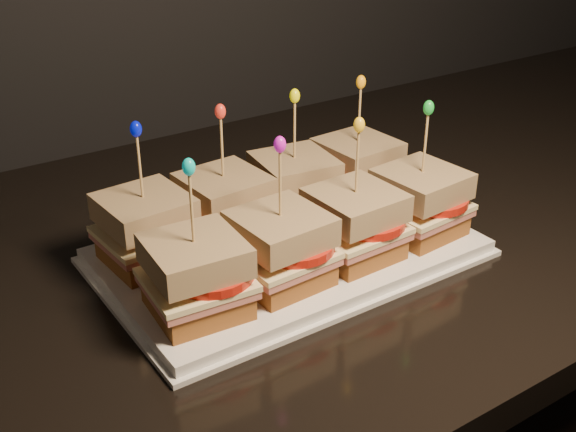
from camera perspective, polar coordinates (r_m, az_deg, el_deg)
granite_slab at (r=0.90m, az=-1.23°, el=-2.02°), size 2.53×0.75×0.04m
platter at (r=0.82m, az=0.00°, el=-2.86°), size 0.40×0.25×0.02m
platter_rim at (r=0.82m, az=0.00°, el=-3.22°), size 0.42×0.26×0.01m
sandwich_0_bread_bot at (r=0.80m, az=-10.98°, el=-2.69°), size 0.09×0.09×0.02m
sandwich_0_ham at (r=0.79m, az=-11.08°, el=-1.69°), size 0.10×0.10×0.01m
sandwich_0_cheese at (r=0.79m, az=-11.12°, el=-1.25°), size 0.10×0.10×0.01m
sandwich_0_tomato at (r=0.78m, az=-10.19°, el=-0.71°), size 0.09×0.09×0.01m
sandwich_0_bread_top at (r=0.77m, az=-11.30°, el=0.50°), size 0.09×0.09×0.03m
sandwich_0_pick at (r=0.75m, az=-11.60°, el=3.54°), size 0.00×0.00×0.09m
sandwich_0_frill at (r=0.74m, az=-11.93°, el=6.74°), size 0.01×0.01×0.02m
sandwich_1_bread_bot at (r=0.83m, az=-4.96°, el=-0.89°), size 0.09×0.09×0.02m
sandwich_1_ham at (r=0.82m, az=-5.00°, el=0.08°), size 0.10×0.10×0.01m
sandwich_1_cheese at (r=0.82m, az=-5.02°, el=0.52°), size 0.10×0.10×0.01m
sandwich_1_tomato at (r=0.82m, az=-4.11°, el=1.04°), size 0.09×0.09×0.01m
sandwich_1_bread_top at (r=0.81m, az=-5.10°, el=2.21°), size 0.09×0.09×0.03m
sandwich_1_pick at (r=0.79m, az=-5.23°, el=5.15°), size 0.00×0.00×0.09m
sandwich_1_frill at (r=0.78m, az=-5.37°, el=8.23°), size 0.01×0.01×0.02m
sandwich_2_bread_bot at (r=0.88m, az=0.50°, el=0.76°), size 0.10×0.10×0.02m
sandwich_2_ham at (r=0.87m, az=0.50°, el=1.69°), size 0.10×0.10×0.01m
sandwich_2_cheese at (r=0.87m, az=0.51°, el=2.11°), size 0.11×0.10×0.01m
sandwich_2_tomato at (r=0.86m, az=1.39°, el=2.61°), size 0.09×0.09×0.01m
sandwich_2_bread_top at (r=0.86m, az=0.51°, el=3.74°), size 0.10×0.10×0.03m
sandwich_2_pick at (r=0.84m, az=0.53°, el=6.54°), size 0.00×0.00×0.09m
sandwich_2_frill at (r=0.82m, az=0.54°, el=9.48°), size 0.01×0.01×0.02m
sandwich_3_bread_bot at (r=0.93m, az=5.39°, el=2.23°), size 0.09×0.09×0.02m
sandwich_3_ham at (r=0.92m, az=5.43°, el=3.12°), size 0.10×0.09×0.01m
sandwich_3_cheese at (r=0.92m, az=5.45°, el=3.52°), size 0.10×0.10×0.01m
sandwich_3_tomato at (r=0.92m, az=6.29°, el=3.98°), size 0.09×0.09×0.01m
sandwich_3_bread_top at (r=0.91m, az=5.53°, el=5.06°), size 0.09×0.09×0.03m
sandwich_3_pick at (r=0.89m, az=5.65°, el=7.73°), size 0.00×0.00×0.09m
sandwich_3_frill at (r=0.88m, az=5.79°, el=10.49°), size 0.01×0.01×0.02m
sandwich_4_bread_bot at (r=0.71m, az=-7.14°, el=-6.58°), size 0.09×0.09×0.02m
sandwich_4_ham at (r=0.70m, az=-7.22°, el=-5.50°), size 0.10×0.10×0.01m
sandwich_4_cheese at (r=0.69m, az=-7.25°, el=-5.01°), size 0.10×0.10×0.01m
sandwich_4_tomato at (r=0.69m, az=-6.17°, el=-4.42°), size 0.09×0.09×0.01m
sandwich_4_bread_top at (r=0.68m, az=-7.38°, el=-3.10°), size 0.09×0.09×0.03m
sandwich_4_pick at (r=0.66m, az=-7.61°, el=0.26°), size 0.00×0.00×0.09m
sandwich_4_frill at (r=0.64m, az=-7.85°, el=3.86°), size 0.01×0.01×0.02m
sandwich_5_bread_bot at (r=0.75m, az=-0.59°, el=-4.34°), size 0.09×0.09×0.02m
sandwich_5_ham at (r=0.74m, az=-0.59°, el=-3.29°), size 0.10×0.09×0.01m
sandwich_5_cheese at (r=0.73m, az=-0.60°, el=-2.82°), size 0.10×0.10×0.01m
sandwich_5_tomato at (r=0.73m, az=0.44°, el=-2.24°), size 0.09×0.09×0.01m
sandwich_5_bread_top at (r=0.72m, az=-0.61°, el=-0.98°), size 0.09×0.09×0.03m
sandwich_5_pick at (r=0.70m, az=-0.62°, el=2.25°), size 0.00×0.00×0.09m
sandwich_5_frill at (r=0.68m, az=-0.64°, el=5.68°), size 0.01×0.01×0.02m
sandwich_6_bread_bot at (r=0.80m, az=5.19°, el=-2.30°), size 0.09×0.09×0.02m
sandwich_6_ham at (r=0.79m, az=5.24°, el=-1.30°), size 0.10×0.09×0.01m
sandwich_6_cheese at (r=0.78m, az=5.26°, el=-0.85°), size 0.10×0.09×0.01m
sandwich_6_tomato at (r=0.78m, az=6.24°, el=-0.30°), size 0.09×0.09×0.01m
sandwich_6_bread_top at (r=0.77m, az=5.34°, el=0.91°), size 0.09×0.09×0.03m
sandwich_6_pick at (r=0.75m, az=5.49°, el=3.96°), size 0.00×0.00×0.09m
sandwich_6_frill at (r=0.74m, az=5.64°, el=7.18°), size 0.01×0.01×0.02m
sandwich_7_bread_bot at (r=0.85m, az=10.23°, el=-0.50°), size 0.09×0.09×0.02m
sandwich_7_ham at (r=0.85m, az=10.32°, el=0.45°), size 0.10×0.10×0.01m
sandwich_7_cheese at (r=0.84m, az=10.36°, el=0.88°), size 0.10×0.10×0.01m
sandwich_7_tomato at (r=0.84m, az=11.27°, el=1.38°), size 0.09×0.09×0.01m
sandwich_7_bread_top at (r=0.83m, az=10.51°, el=2.53°), size 0.09×0.09×0.03m
sandwich_7_pick at (r=0.81m, az=10.77°, el=5.40°), size 0.00×0.00×0.09m
sandwich_7_frill at (r=0.80m, az=11.05°, el=8.39°), size 0.01×0.01×0.02m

